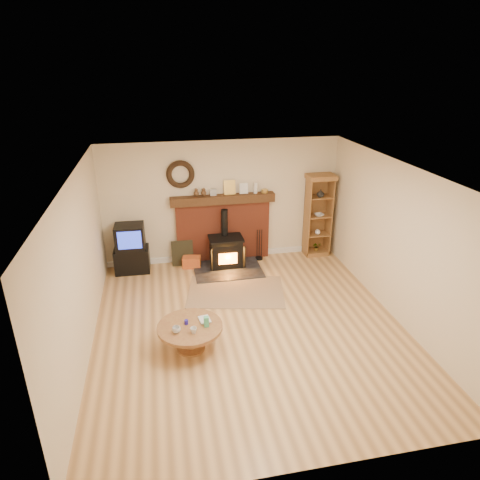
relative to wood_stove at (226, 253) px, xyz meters
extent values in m
plane|color=#A67645|center=(0.00, -2.27, -0.32)|extent=(5.50, 5.50, 0.00)
cube|color=beige|center=(0.00, 0.48, 0.98)|extent=(5.00, 0.02, 2.60)
cube|color=beige|center=(0.00, -5.02, 0.98)|extent=(5.00, 0.02, 2.60)
cube|color=beige|center=(-2.50, -2.27, 0.98)|extent=(0.02, 5.50, 2.60)
cube|color=beige|center=(2.50, -2.27, 0.98)|extent=(0.02, 5.50, 2.60)
cube|color=white|center=(0.00, -2.27, 2.28)|extent=(5.00, 5.50, 0.02)
cube|color=white|center=(0.00, 0.46, -0.26)|extent=(5.00, 0.04, 0.12)
torus|color=black|center=(-0.85, 0.42, 1.63)|extent=(0.57, 0.11, 0.57)
cube|color=#993D27|center=(0.00, 0.41, 0.33)|extent=(2.00, 0.15, 1.30)
cube|color=#351C11|center=(0.00, 0.37, 1.07)|extent=(2.20, 0.22, 0.18)
cube|color=#999999|center=(-0.20, 0.38, 1.23)|extent=(0.13, 0.05, 0.14)
cube|color=gold|center=(0.15, 0.40, 1.31)|extent=(0.24, 0.06, 0.30)
cube|color=white|center=(0.45, 0.40, 1.27)|extent=(0.18, 0.05, 0.22)
cylinder|color=white|center=(0.70, 0.38, 1.27)|extent=(0.08, 0.08, 0.22)
cylinder|color=gold|center=(0.90, 0.38, 1.20)|extent=(0.14, 0.14, 0.07)
cube|color=black|center=(0.00, -0.17, -0.30)|extent=(1.40, 1.00, 0.03)
cube|color=black|center=(0.00, 0.03, 0.01)|extent=(0.64, 0.46, 0.59)
cube|color=black|center=(0.00, 0.03, 0.33)|extent=(0.70, 0.50, 0.04)
cylinder|color=black|center=(0.00, 0.18, 0.63)|extent=(0.14, 0.14, 0.56)
cube|color=orange|center=(0.00, -0.21, -0.03)|extent=(0.38, 0.02, 0.24)
cube|color=black|center=(-0.29, -0.15, -0.01)|extent=(0.15, 0.21, 0.48)
cube|color=black|center=(0.29, -0.15, -0.01)|extent=(0.15, 0.21, 0.48)
cube|color=brown|center=(0.00, -1.09, -0.31)|extent=(2.01, 1.57, 0.01)
cube|color=black|center=(-1.95, 0.20, -0.06)|extent=(0.71, 0.50, 0.51)
cube|color=black|center=(-1.95, 0.20, 0.45)|extent=(0.59, 0.50, 0.51)
cube|color=#1F32BC|center=(-1.94, -0.05, 0.47)|extent=(0.46, 0.03, 0.37)
cube|color=brown|center=(2.10, 0.26, -0.27)|extent=(0.53, 0.39, 0.10)
cube|color=brown|center=(2.10, 0.45, 0.58)|extent=(0.53, 0.02, 1.69)
cube|color=brown|center=(1.84, 0.26, 0.58)|extent=(0.02, 0.39, 1.69)
cube|color=brown|center=(2.35, 0.26, 0.58)|extent=(0.02, 0.39, 1.69)
cube|color=brown|center=(2.10, 0.26, 1.47)|extent=(0.59, 0.43, 0.10)
cube|color=brown|center=(2.10, 0.26, 0.16)|extent=(0.49, 0.35, 0.02)
cube|color=brown|center=(2.10, 0.26, 0.60)|extent=(0.49, 0.35, 0.02)
cube|color=brown|center=(2.10, 0.26, 1.03)|extent=(0.49, 0.35, 0.02)
imported|color=white|center=(2.10, 0.21, 1.13)|extent=(0.16, 0.16, 0.17)
imported|color=white|center=(2.10, 0.21, 0.63)|extent=(0.21, 0.21, 0.05)
sphere|color=white|center=(2.10, 0.21, 0.23)|extent=(0.12, 0.12, 0.12)
imported|color=#47B180|center=(2.10, 0.21, -0.12)|extent=(0.18, 0.16, 0.20)
cube|color=orange|center=(-0.73, 0.13, -0.20)|extent=(0.42, 0.30, 0.24)
cube|color=black|center=(-0.90, 0.28, -0.05)|extent=(0.46, 0.12, 0.54)
cylinder|color=black|center=(0.77, 0.23, -0.30)|extent=(0.16, 0.16, 0.04)
cylinder|color=black|center=(0.72, 0.23, 0.03)|extent=(0.02, 0.02, 0.70)
cylinder|color=black|center=(0.77, 0.23, 0.03)|extent=(0.02, 0.02, 0.70)
cylinder|color=black|center=(0.82, 0.23, 0.03)|extent=(0.02, 0.02, 0.70)
cylinder|color=brown|center=(-1.00, -2.67, -0.30)|extent=(0.43, 0.43, 0.03)
cylinder|color=brown|center=(-1.00, -2.67, -0.12)|extent=(0.16, 0.16, 0.34)
cylinder|color=brown|center=(-1.00, -2.67, 0.07)|extent=(0.98, 0.98, 0.05)
imported|color=white|center=(-1.20, -2.81, 0.15)|extent=(0.12, 0.12, 0.10)
imported|color=white|center=(-0.96, -2.87, 0.15)|extent=(0.10, 0.10, 0.09)
imported|color=#4C331E|center=(-0.85, -2.58, 0.11)|extent=(0.16, 0.22, 0.02)
cylinder|color=#201892|center=(-1.04, -2.62, 0.13)|extent=(0.06, 0.06, 0.07)
cube|color=#47B180|center=(-0.75, -2.73, 0.18)|extent=(0.07, 0.07, 0.16)
camera|label=1|loc=(-1.31, -8.09, 3.76)|focal=32.00mm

